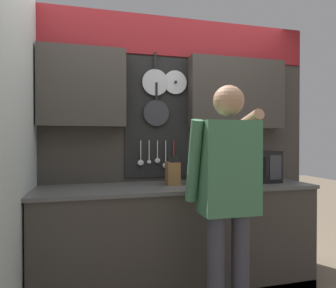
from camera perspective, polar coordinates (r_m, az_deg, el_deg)
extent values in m
cube|color=#38332D|center=(2.75, 1.92, -17.69)|extent=(2.35, 0.61, 0.89)
cube|color=#4C4C4C|center=(2.64, 1.93, -8.16)|extent=(2.38, 0.64, 0.03)
cube|color=#38332D|center=(2.92, 0.11, -0.51)|extent=(2.95, 0.04, 2.50)
cube|color=maroon|center=(3.06, 0.26, 19.78)|extent=(2.91, 0.02, 0.38)
cube|color=#38332D|center=(2.76, -15.96, 10.40)|extent=(0.74, 0.16, 0.69)
cube|color=#38332D|center=(3.11, 12.99, 9.33)|extent=(0.99, 0.16, 0.69)
cube|color=black|center=(2.87, -2.14, 5.10)|extent=(0.62, 0.01, 1.14)
cylinder|color=#B7B7BC|center=(2.88, -2.45, 11.63)|extent=(0.25, 0.02, 0.25)
cube|color=black|center=(2.92, -2.42, 15.57)|extent=(0.02, 0.02, 0.16)
cylinder|color=#2D2D33|center=(2.85, -2.25, 5.90)|extent=(0.25, 0.02, 0.25)
cube|color=black|center=(2.87, -2.23, 10.01)|extent=(0.02, 0.02, 0.17)
cylinder|color=silver|center=(2.93, 1.38, 11.67)|extent=(0.23, 0.01, 0.23)
sphere|color=black|center=(2.92, 1.48, 11.73)|extent=(0.03, 0.03, 0.03)
cylinder|color=silver|center=(2.81, -5.22, -1.27)|extent=(0.01, 0.01, 0.19)
ellipsoid|color=silver|center=(2.81, -5.22, -3.57)|extent=(0.06, 0.01, 0.05)
cylinder|color=silver|center=(2.82, -3.61, -1.26)|extent=(0.01, 0.01, 0.19)
ellipsoid|color=silver|center=(2.83, -3.61, -3.43)|extent=(0.04, 0.01, 0.04)
cylinder|color=silver|center=(2.84, -2.02, -1.09)|extent=(0.01, 0.01, 0.17)
ellipsoid|color=silver|center=(2.84, -2.02, -3.17)|extent=(0.05, 0.01, 0.05)
cylinder|color=silver|center=(2.86, -0.45, -1.54)|extent=(0.01, 0.01, 0.22)
ellipsoid|color=silver|center=(2.87, -0.45, -4.11)|extent=(0.06, 0.01, 0.05)
cylinder|color=red|center=(2.88, 1.10, -1.51)|extent=(0.01, 0.01, 0.22)
ellipsoid|color=red|center=(2.89, 1.10, -4.00)|extent=(0.05, 0.01, 0.05)
cube|color=silver|center=(2.16, -27.19, -1.05)|extent=(0.04, 1.60, 2.50)
cube|color=black|center=(2.93, 14.83, -4.10)|extent=(0.53, 0.35, 0.29)
cube|color=black|center=(2.74, 15.59, -4.43)|extent=(0.29, 0.01, 0.18)
cube|color=#333338|center=(2.87, 19.81, -4.21)|extent=(0.12, 0.01, 0.22)
cube|color=brown|center=(2.65, 0.90, -5.63)|extent=(0.12, 0.16, 0.20)
cylinder|color=black|center=(2.60, 0.32, -2.84)|extent=(0.02, 0.03, 0.07)
cylinder|color=black|center=(2.60, 0.63, -2.96)|extent=(0.02, 0.03, 0.06)
cylinder|color=black|center=(2.60, 0.95, -2.96)|extent=(0.02, 0.03, 0.06)
cylinder|color=black|center=(2.61, 1.26, -2.86)|extent=(0.02, 0.03, 0.06)
cylinder|color=black|center=(2.61, 1.57, -2.83)|extent=(0.02, 0.03, 0.07)
cylinder|color=black|center=(2.62, 1.87, -2.64)|extent=(0.02, 0.03, 0.08)
cylinder|color=white|center=(2.72, 5.25, -6.04)|extent=(0.13, 0.13, 0.14)
cylinder|color=silver|center=(2.72, 5.02, -3.71)|extent=(0.04, 0.02, 0.25)
cylinder|color=silver|center=(2.68, 5.38, -4.17)|extent=(0.02, 0.03, 0.21)
cylinder|color=tan|center=(2.70, 5.23, -3.27)|extent=(0.02, 0.02, 0.29)
cylinder|color=red|center=(2.70, 5.73, -3.89)|extent=(0.04, 0.01, 0.23)
cylinder|color=black|center=(2.70, 5.23, -3.98)|extent=(0.02, 0.05, 0.23)
cylinder|color=tan|center=(2.70, 5.33, -4.02)|extent=(0.03, 0.05, 0.22)
cylinder|color=#383842|center=(2.18, 9.05, -23.66)|extent=(0.12, 0.12, 0.82)
cylinder|color=#383842|center=(2.26, 13.60, -22.84)|extent=(0.12, 0.12, 0.82)
cube|color=#3D704C|center=(2.03, 11.42, -4.38)|extent=(0.38, 0.22, 0.62)
sphere|color=#A87A5B|center=(2.04, 11.45, 8.06)|extent=(0.21, 0.21, 0.21)
cylinder|color=#3D704C|center=(1.97, 4.98, -3.29)|extent=(0.08, 0.21, 0.55)
cylinder|color=#A87A5B|center=(2.37, 13.63, 3.33)|extent=(0.08, 0.55, 0.22)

